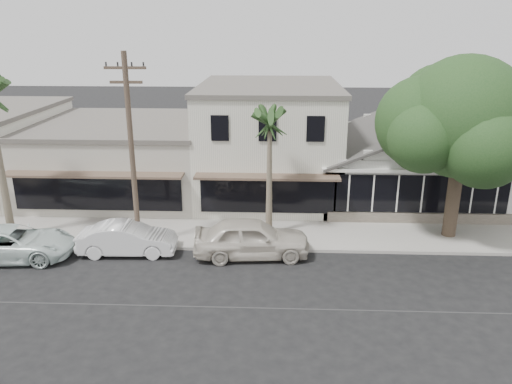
{
  "coord_description": "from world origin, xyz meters",
  "views": [
    {
      "loc": [
        -2.54,
        -16.22,
        10.02
      ],
      "look_at": [
        -3.47,
        6.0,
        2.56
      ],
      "focal_mm": 35.0,
      "sensor_mm": 36.0,
      "label": 1
    }
  ],
  "objects_px": {
    "shade_tree": "(460,120)",
    "car_2": "(13,243)",
    "car_1": "(127,239)",
    "utility_pole": "(132,149)",
    "car_0": "(252,238)"
  },
  "relations": [
    {
      "from": "shade_tree",
      "to": "car_2",
      "type": "bearing_deg",
      "value": -170.41
    },
    {
      "from": "car_1",
      "to": "shade_tree",
      "type": "relative_size",
      "value": 0.5
    },
    {
      "from": "shade_tree",
      "to": "utility_pole",
      "type": "bearing_deg",
      "value": -172.53
    },
    {
      "from": "shade_tree",
      "to": "car_0",
      "type": "bearing_deg",
      "value": -164.07
    },
    {
      "from": "car_0",
      "to": "car_2",
      "type": "relative_size",
      "value": 0.98
    },
    {
      "from": "car_0",
      "to": "car_1",
      "type": "height_order",
      "value": "car_0"
    },
    {
      "from": "car_0",
      "to": "car_2",
      "type": "bearing_deg",
      "value": 89.07
    },
    {
      "from": "car_2",
      "to": "shade_tree",
      "type": "height_order",
      "value": "shade_tree"
    },
    {
      "from": "car_0",
      "to": "shade_tree",
      "type": "relative_size",
      "value": 0.59
    },
    {
      "from": "utility_pole",
      "to": "car_2",
      "type": "relative_size",
      "value": 1.68
    },
    {
      "from": "utility_pole",
      "to": "shade_tree",
      "type": "distance_m",
      "value": 15.13
    },
    {
      "from": "car_1",
      "to": "shade_tree",
      "type": "distance_m",
      "value": 16.32
    },
    {
      "from": "car_1",
      "to": "car_2",
      "type": "xyz_separation_m",
      "value": [
        -5.0,
        -0.72,
        0.01
      ]
    },
    {
      "from": "car_0",
      "to": "shade_tree",
      "type": "bearing_deg",
      "value": -78.71
    },
    {
      "from": "utility_pole",
      "to": "car_1",
      "type": "height_order",
      "value": "utility_pole"
    }
  ]
}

